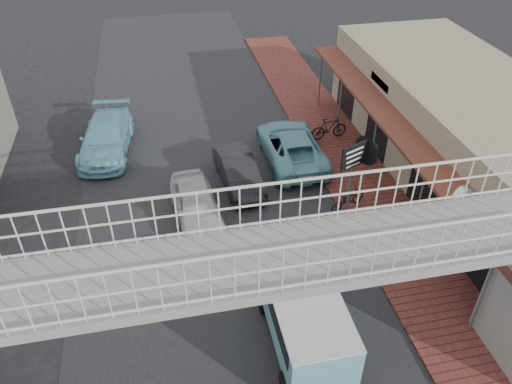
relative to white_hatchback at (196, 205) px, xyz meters
name	(u,v)px	position (x,y,z in m)	size (l,w,h in m)	color
ground	(226,292)	(0.50, -3.91, -0.69)	(120.00, 120.00, 0.00)	black
road_strip	(226,291)	(0.50, -3.91, -0.69)	(10.00, 60.00, 0.01)	black
sidewalk	(377,209)	(7.00, -0.91, -0.64)	(3.00, 40.00, 0.10)	brown
shophouse_row	(479,141)	(11.47, 0.09, 1.32)	(7.20, 18.00, 4.00)	gray
footbridge	(250,326)	(0.50, -7.91, 2.49)	(16.40, 2.40, 6.34)	gray
white_hatchback	(196,205)	(0.00, 0.00, 0.00)	(1.63, 4.05, 1.38)	silver
dark_sedan	(238,172)	(1.96, 1.95, -0.05)	(1.36, 3.91, 1.29)	black
angkot_curb	(291,146)	(4.61, 3.36, 0.03)	(2.40, 5.21, 1.45)	#6FB0C1
angkot_far	(106,137)	(-3.50, 5.84, 0.05)	(2.07, 5.10, 1.48)	#72B1C6
angkot_van	(305,316)	(2.34, -6.41, 0.62)	(1.94, 4.21, 2.06)	black
motorcycle_near	(348,199)	(5.80, -0.64, -0.13)	(0.61, 1.74, 0.91)	black
motorcycle_far	(329,128)	(6.83, 4.69, -0.05)	(0.51, 1.80, 1.08)	black
street_clock	(461,202)	(8.00, -4.18, 2.02)	(0.81, 0.77, 3.15)	#59595B
arrow_sign	(370,150)	(6.43, -0.62, 1.98)	(1.92, 1.30, 3.19)	#59595B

